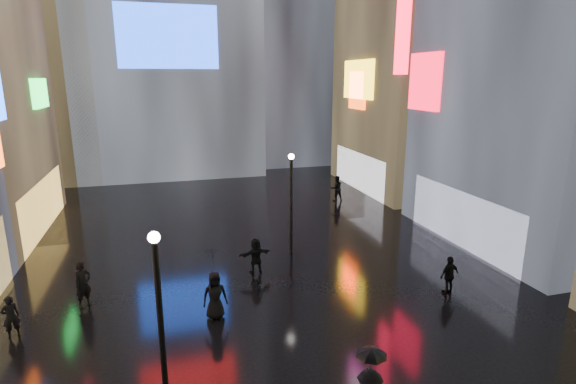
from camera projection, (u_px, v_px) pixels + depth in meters
name	position (u px, v px, depth m)	size (l,w,h in m)	color
ground	(247.00, 246.00, 24.18)	(140.00, 140.00, 0.00)	black
building_right_far	(425.00, 8.00, 34.25)	(10.28, 12.00, 28.00)	black
tower_flank_left	(31.00, 26.00, 37.73)	(10.00, 10.00, 26.00)	black
lamp_near	(160.00, 315.00, 11.49)	(0.30, 0.30, 5.20)	black
lamp_far	(291.00, 198.00, 22.59)	(0.30, 0.30, 5.20)	black
pedestrian_3	(449.00, 275.00, 18.74)	(0.97, 0.40, 1.65)	black
pedestrian_4	(215.00, 296.00, 16.74)	(0.91, 0.59, 1.87)	black
pedestrian_5	(256.00, 256.00, 20.76)	(1.55, 0.49, 1.67)	black
pedestrian_6	(83.00, 284.00, 17.63)	(0.70, 0.46, 1.91)	black
pedestrian_7	(336.00, 188.00, 32.83)	(0.91, 0.71, 1.88)	black
umbrella_1	(371.00, 359.00, 11.08)	(0.75, 0.75, 0.66)	black
umbrella_2	(213.00, 261.00, 16.39)	(1.01, 1.03, 0.93)	black
pedestrian_8	(11.00, 317.00, 15.58)	(0.57, 0.37, 1.56)	black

